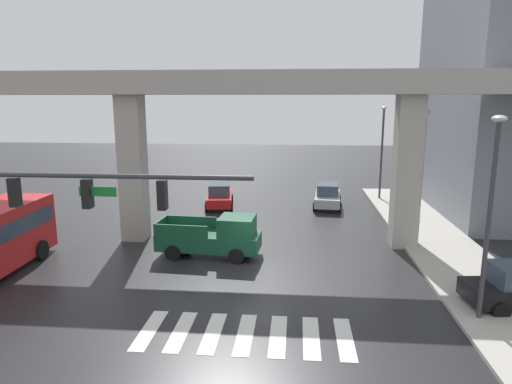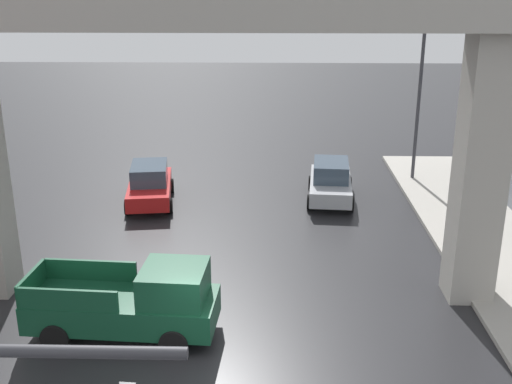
% 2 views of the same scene
% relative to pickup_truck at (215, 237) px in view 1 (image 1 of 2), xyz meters
% --- Properties ---
extents(ground_plane, '(120.00, 120.00, 0.00)m').
position_rel_pickup_truck_xyz_m(ground_plane, '(2.40, -2.11, -0.99)').
color(ground_plane, '#232326').
extents(crosswalk_stripes, '(7.15, 2.80, 0.01)m').
position_rel_pickup_truck_xyz_m(crosswalk_stripes, '(2.40, -7.65, -0.98)').
color(crosswalk_stripes, silver).
rests_on(crosswalk_stripes, ground).
extents(elevated_overpass, '(51.99, 2.22, 9.19)m').
position_rel_pickup_truck_xyz_m(elevated_overpass, '(2.40, 2.50, 6.85)').
color(elevated_overpass, '#ADA89E').
rests_on(elevated_overpass, ground).
extents(sidewalk_east, '(4.00, 36.00, 0.15)m').
position_rel_pickup_truck_xyz_m(sidewalk_east, '(11.75, -0.11, -0.91)').
color(sidewalk_east, '#ADA89E').
rests_on(sidewalk_east, ground).
extents(pickup_truck, '(5.21, 2.33, 2.08)m').
position_rel_pickup_truck_xyz_m(pickup_truck, '(0.00, 0.00, 0.00)').
color(pickup_truck, '#14472D').
rests_on(pickup_truck, ground).
extents(sedan_red, '(2.39, 4.50, 1.72)m').
position_rel_pickup_truck_xyz_m(sedan_red, '(-1.56, 10.62, -0.14)').
color(sedan_red, red).
rests_on(sedan_red, ground).
extents(sedan_silver, '(2.22, 4.43, 1.72)m').
position_rel_pickup_truck_xyz_m(sedan_silver, '(6.32, 11.26, -0.14)').
color(sedan_silver, '#A8AAAF').
rests_on(sedan_silver, ground).
extents(traffic_signal_mast, '(8.69, 0.32, 6.20)m').
position_rel_pickup_truck_xyz_m(traffic_signal_mast, '(-3.10, -9.27, 3.57)').
color(traffic_signal_mast, '#38383D').
rests_on(traffic_signal_mast, ground).
extents(street_lamp_near_corner, '(0.44, 0.70, 7.24)m').
position_rel_pickup_truck_xyz_m(street_lamp_near_corner, '(10.55, -5.99, 3.57)').
color(street_lamp_near_corner, '#38383D').
rests_on(street_lamp_near_corner, ground).
extents(street_lamp_mid_block, '(0.44, 0.70, 7.24)m').
position_rel_pickup_truck_xyz_m(street_lamp_mid_block, '(10.55, 2.65, 3.57)').
color(street_lamp_mid_block, '#38383D').
rests_on(street_lamp_mid_block, ground).
extents(street_lamp_far_north, '(0.44, 0.70, 7.24)m').
position_rel_pickup_truck_xyz_m(street_lamp_far_north, '(10.55, 14.10, 3.57)').
color(street_lamp_far_north, '#38383D').
rests_on(street_lamp_far_north, ground).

